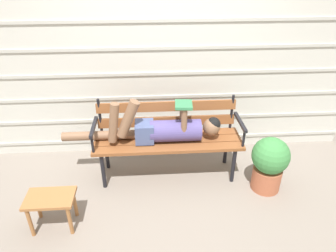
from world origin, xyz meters
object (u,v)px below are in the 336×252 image
object	(u,v)px
reclining_person	(162,129)
footstool	(51,203)
park_bench	(168,134)
potted_plant	(269,162)

from	to	relation	value
reclining_person	footstool	distance (m)	1.33
park_bench	reclining_person	world-z (taller)	reclining_person
reclining_person	potted_plant	bearing A→B (deg)	-15.48
reclining_person	potted_plant	size ratio (longest dim) A/B	2.75
park_bench	reclining_person	bearing A→B (deg)	-132.49
reclining_person	potted_plant	world-z (taller)	reclining_person
park_bench	footstool	bearing A→B (deg)	-145.95
potted_plant	footstool	bearing A→B (deg)	-170.01
park_bench	reclining_person	xyz separation A→B (m)	(-0.06, -0.07, 0.11)
reclining_person	footstool	bearing A→B (deg)	-146.91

